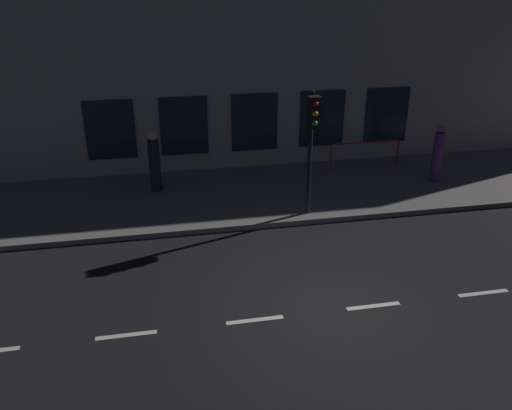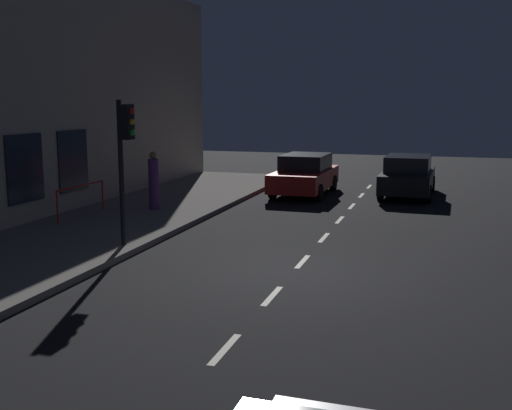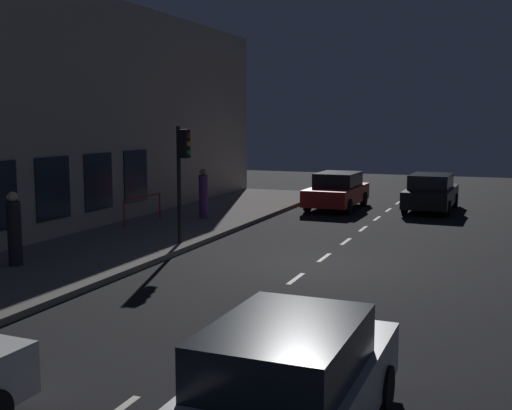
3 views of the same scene
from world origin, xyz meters
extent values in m
plane|color=black|center=(0.00, 0.00, 0.00)|extent=(60.00, 60.00, 0.00)
cube|color=slate|center=(6.25, 0.00, 0.07)|extent=(4.50, 32.00, 0.15)
cube|color=#B2A893|center=(8.80, 0.00, 4.07)|extent=(0.60, 32.00, 8.15)
cube|color=#192333|center=(8.47, -4.77, 1.73)|extent=(0.04, 1.58, 1.96)
cube|color=#192333|center=(8.47, -2.39, 1.73)|extent=(0.04, 1.58, 1.96)
cube|color=#192333|center=(8.47, 0.00, 1.73)|extent=(0.04, 1.58, 1.96)
cube|color=beige|center=(0.00, -14.00, 0.00)|extent=(0.12, 1.20, 0.01)
cube|color=beige|center=(0.00, -11.40, 0.00)|extent=(0.12, 1.20, 0.01)
cube|color=beige|center=(0.00, -8.80, 0.00)|extent=(0.12, 1.20, 0.01)
cube|color=beige|center=(0.00, -6.20, 0.00)|extent=(0.12, 1.20, 0.01)
cube|color=beige|center=(0.00, -3.60, 0.00)|extent=(0.12, 1.20, 0.01)
cube|color=beige|center=(0.00, -1.00, 0.00)|extent=(0.12, 1.20, 0.01)
cube|color=beige|center=(0.00, 1.60, 0.00)|extent=(0.12, 1.20, 0.01)
cube|color=beige|center=(0.00, 4.20, 0.00)|extent=(0.12, 1.20, 0.01)
cube|color=beige|center=(0.00, 6.80, 0.00)|extent=(0.12, 1.20, 0.01)
cylinder|color=black|center=(4.46, -0.78, 1.91)|extent=(0.12, 0.12, 3.52)
cube|color=black|center=(4.27, -0.78, 3.15)|extent=(0.26, 0.32, 0.84)
sphere|color=red|center=(4.13, -0.78, 3.40)|extent=(0.15, 0.15, 0.15)
sphere|color=gold|center=(4.13, -0.78, 3.15)|extent=(0.15, 0.15, 0.15)
sphere|color=green|center=(4.13, -0.78, 2.90)|extent=(0.15, 0.15, 0.15)
cube|color=#B7B7BC|center=(-2.44, 9.39, 0.63)|extent=(1.80, 4.39, 0.70)
cube|color=black|center=(-2.44, 9.56, 1.28)|extent=(1.57, 2.29, 0.60)
cylinder|color=black|center=(-1.64, 8.02, 0.32)|extent=(0.23, 0.64, 0.64)
cylinder|color=black|center=(-3.27, 8.04, 0.32)|extent=(0.23, 0.64, 0.64)
cube|color=red|center=(2.19, -10.98, 0.63)|extent=(1.97, 4.52, 0.70)
cube|color=black|center=(2.19, -11.16, 1.28)|extent=(1.70, 2.36, 0.60)
cylinder|color=black|center=(1.33, -9.57, 0.32)|extent=(0.23, 0.64, 0.64)
cylinder|color=black|center=(3.10, -9.60, 0.32)|extent=(0.23, 0.64, 0.64)
cylinder|color=black|center=(1.28, -12.35, 0.32)|extent=(0.23, 0.64, 0.64)
cylinder|color=black|center=(3.05, -12.38, 0.32)|extent=(0.23, 0.64, 0.64)
cube|color=black|center=(-1.71, -11.88, 0.63)|extent=(1.95, 4.61, 0.70)
cube|color=black|center=(-1.71, -11.70, 1.28)|extent=(1.67, 2.41, 0.60)
cylinder|color=black|center=(-0.89, -13.32, 0.32)|extent=(0.24, 0.65, 0.64)
cylinder|color=black|center=(-2.60, -13.27, 0.32)|extent=(0.24, 0.65, 0.64)
cylinder|color=black|center=(-0.82, -10.49, 0.32)|extent=(0.24, 0.65, 0.64)
cylinder|color=black|center=(-2.53, -10.44, 0.32)|extent=(0.24, 0.65, 0.64)
cylinder|color=#5B2D70|center=(6.00, -5.53, 0.97)|extent=(0.47, 0.47, 1.64)
sphere|color=#936B4C|center=(6.00, -5.53, 1.91)|extent=(0.24, 0.24, 0.24)
cube|color=#936B4C|center=(6.07, -5.44, 1.91)|extent=(0.08, 0.08, 0.07)
cylinder|color=#232328|center=(6.94, 3.43, 0.97)|extent=(0.49, 0.49, 1.64)
sphere|color=beige|center=(6.94, 3.43, 1.92)|extent=(0.26, 0.26, 0.26)
cube|color=beige|center=(7.01, 3.53, 1.92)|extent=(0.09, 0.08, 0.07)
cylinder|color=red|center=(7.52, -4.90, 0.62)|extent=(0.05, 0.05, 0.95)
cylinder|color=red|center=(7.52, -2.46, 0.62)|extent=(0.05, 0.05, 0.95)
cylinder|color=red|center=(7.52, -3.68, 1.10)|extent=(0.05, 2.43, 0.05)
camera|label=1|loc=(-8.87, 3.28, 6.81)|focal=37.52mm
camera|label=2|loc=(-2.93, 12.17, 3.62)|focal=42.51mm
camera|label=3|loc=(-4.65, 16.09, 3.82)|focal=44.78mm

